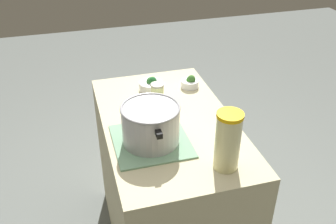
% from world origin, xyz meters
% --- Properties ---
extents(counter_slab, '(1.07, 0.64, 0.92)m').
position_xyz_m(counter_slab, '(0.00, 0.00, 0.46)').
color(counter_slab, '#C3BA92').
rests_on(counter_slab, ground_plane).
extents(dish_cloth, '(0.34, 0.34, 0.01)m').
position_xyz_m(dish_cloth, '(-0.15, 0.12, 0.92)').
color(dish_cloth, '#79A684').
rests_on(dish_cloth, counter_slab).
extents(cooking_pot, '(0.33, 0.26, 0.18)m').
position_xyz_m(cooking_pot, '(-0.15, 0.12, 1.02)').
color(cooking_pot, '#B7B7BC').
rests_on(cooking_pot, dish_cloth).
extents(lemonade_pitcher, '(0.11, 0.11, 0.26)m').
position_xyz_m(lemonade_pitcher, '(-0.40, -0.14, 1.05)').
color(lemonade_pitcher, beige).
rests_on(lemonade_pitcher, counter_slab).
extents(mason_jar, '(0.07, 0.07, 0.13)m').
position_xyz_m(mason_jar, '(0.16, 0.01, 0.98)').
color(mason_jar, '#E5EC9E').
rests_on(mason_jar, counter_slab).
extents(broccoli_bowl_front, '(0.10, 0.10, 0.07)m').
position_xyz_m(broccoli_bowl_front, '(0.31, -0.22, 0.95)').
color(broccoli_bowl_front, silver).
rests_on(broccoli_bowl_front, counter_slab).
extents(broccoli_bowl_center, '(0.13, 0.13, 0.09)m').
position_xyz_m(broccoli_bowl_center, '(0.32, 0.01, 0.95)').
color(broccoli_bowl_center, silver).
rests_on(broccoli_bowl_center, counter_slab).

